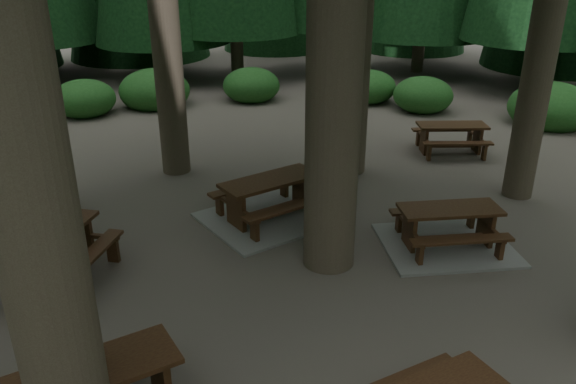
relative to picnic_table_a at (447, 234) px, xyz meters
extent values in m
plane|color=#564F46|center=(-2.97, -0.26, -0.25)|extent=(80.00, 80.00, 0.00)
cube|color=gray|center=(0.00, 0.00, -0.22)|extent=(2.38, 2.03, 0.05)
cube|color=#33170F|center=(0.00, 0.00, 0.47)|extent=(1.78, 0.84, 0.06)
cube|color=#33170F|center=(0.06, 0.57, 0.18)|extent=(1.74, 0.41, 0.05)
cube|color=#33170F|center=(-0.06, -0.57, 0.18)|extent=(1.74, 0.41, 0.05)
cube|color=#33170F|center=(-0.69, 0.07, 0.10)|extent=(0.13, 0.53, 0.69)
cube|color=#33170F|center=(-0.69, 0.07, 0.15)|extent=(0.22, 1.39, 0.06)
cube|color=#33170F|center=(0.69, -0.07, 0.10)|extent=(0.13, 0.53, 0.69)
cube|color=#33170F|center=(0.69, -0.07, 0.15)|extent=(0.22, 1.39, 0.06)
cube|color=#33170F|center=(0.00, 0.00, -0.08)|extent=(1.44, 0.22, 0.08)
cube|color=#33170F|center=(-6.56, 0.31, 0.54)|extent=(1.45, 2.04, 0.06)
cube|color=#33170F|center=(-7.14, 0.56, 0.23)|extent=(1.02, 1.85, 0.05)
cube|color=#33170F|center=(-5.98, 0.05, 0.23)|extent=(1.02, 1.85, 0.05)
cube|color=#33170F|center=(-6.87, -0.39, 0.13)|extent=(0.57, 0.31, 0.76)
cube|color=#33170F|center=(-6.87, -0.39, 0.20)|extent=(1.44, 0.70, 0.06)
cube|color=#33170F|center=(-6.25, 1.00, 0.13)|extent=(0.57, 0.31, 0.76)
cube|color=#33170F|center=(-6.25, 1.00, 0.20)|extent=(1.44, 0.70, 0.06)
cube|color=#33170F|center=(-6.56, 0.31, -0.06)|extent=(0.72, 1.49, 0.08)
cube|color=gray|center=(-2.80, 1.76, -0.22)|extent=(3.03, 2.81, 0.05)
cube|color=#33170F|center=(-2.80, 1.76, 0.55)|extent=(2.05, 1.42, 0.06)
cube|color=#33170F|center=(-3.04, 2.35, 0.23)|extent=(1.87, 0.98, 0.05)
cube|color=#33170F|center=(-2.55, 1.17, 0.23)|extent=(1.87, 0.98, 0.05)
cube|color=#33170F|center=(-3.50, 1.47, 0.13)|extent=(0.30, 0.57, 0.77)
cube|color=#33170F|center=(-3.50, 1.47, 0.20)|extent=(0.67, 1.45, 0.06)
cube|color=#33170F|center=(-2.09, 2.06, 0.13)|extent=(0.30, 0.57, 0.77)
cube|color=#33170F|center=(-2.09, 2.06, 0.20)|extent=(0.67, 1.45, 0.06)
cube|color=#33170F|center=(-2.80, 1.76, -0.06)|extent=(1.50, 0.69, 0.09)
cube|color=#33170F|center=(2.41, 4.53, 0.46)|extent=(1.81, 0.99, 0.06)
cube|color=#33170F|center=(2.53, 5.09, 0.18)|extent=(1.73, 0.57, 0.05)
cube|color=#33170F|center=(2.30, 3.97, 0.18)|extent=(1.73, 0.57, 0.05)
cube|color=#33170F|center=(1.74, 4.66, 0.09)|extent=(0.18, 0.53, 0.69)
cube|color=#33170F|center=(1.74, 4.66, 0.15)|extent=(0.35, 1.37, 0.06)
cube|color=#33170F|center=(3.09, 4.39, 0.09)|extent=(0.18, 0.53, 0.69)
cube|color=#33170F|center=(3.09, 4.39, 0.15)|extent=(0.35, 1.37, 0.06)
cube|color=#33170F|center=(2.41, 4.53, -0.08)|extent=(1.42, 0.36, 0.08)
cube|color=#33170F|center=(-2.34, -3.37, 0.15)|extent=(1.58, 0.63, 0.04)
cube|color=#33170F|center=(-5.63, -2.91, 0.52)|extent=(1.97, 1.27, 0.06)
cube|color=#33170F|center=(-5.83, -2.32, 0.21)|extent=(1.83, 0.83, 0.05)
cube|color=#33170F|center=(-4.93, -2.67, 0.12)|extent=(0.26, 0.56, 0.74)
cube|color=#33170F|center=(-4.93, -2.67, 0.18)|extent=(0.55, 1.43, 0.06)
ellipsoid|color=#215B1F|center=(6.47, 6.19, 0.15)|extent=(2.42, 2.42, 1.49)
ellipsoid|color=#215B1F|center=(3.46, 8.43, 0.15)|extent=(1.90, 1.90, 1.17)
ellipsoid|color=#215B1F|center=(2.17, 9.91, 0.15)|extent=(1.84, 1.84, 1.13)
ellipsoid|color=#215B1F|center=(-1.67, 10.99, 0.15)|extent=(1.95, 1.95, 1.20)
ellipsoid|color=#215B1F|center=(-4.91, 10.95, 0.15)|extent=(2.31, 2.31, 1.42)
ellipsoid|color=#215B1F|center=(-7.06, 10.30, 0.15)|extent=(1.93, 1.93, 1.19)
camera|label=1|loc=(-4.61, -7.86, 4.58)|focal=35.00mm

